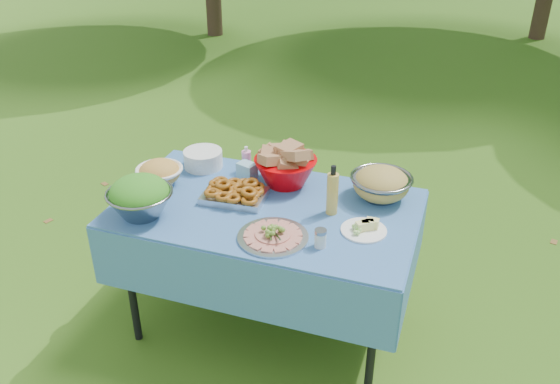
# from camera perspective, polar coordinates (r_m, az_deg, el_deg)

# --- Properties ---
(ground) EXTENTS (80.00, 80.00, 0.00)m
(ground) POSITION_cam_1_polar(r_m,az_deg,el_deg) (3.35, -1.19, -12.64)
(ground) COLOR #153209
(ground) RESTS_ON ground
(picnic_table) EXTENTS (1.46, 0.86, 0.76)m
(picnic_table) POSITION_cam_1_polar(r_m,az_deg,el_deg) (3.11, -1.26, -7.44)
(picnic_table) COLOR #719BD9
(picnic_table) RESTS_ON ground
(salad_bowl) EXTENTS (0.40, 0.40, 0.20)m
(salad_bowl) POSITION_cam_1_polar(r_m,az_deg,el_deg) (2.85, -13.35, -0.44)
(salad_bowl) COLOR gray
(salad_bowl) RESTS_ON picnic_table
(pasta_bowl_white) EXTENTS (0.28, 0.28, 0.13)m
(pasta_bowl_white) POSITION_cam_1_polar(r_m,az_deg,el_deg) (3.13, -11.52, 1.86)
(pasta_bowl_white) COLOR white
(pasta_bowl_white) RESTS_ON picnic_table
(plate_stack) EXTENTS (0.27, 0.27, 0.10)m
(plate_stack) POSITION_cam_1_polar(r_m,az_deg,el_deg) (3.27, -7.41, 3.19)
(plate_stack) COLOR white
(plate_stack) RESTS_ON picnic_table
(wipes_box) EXTENTS (0.11, 0.10, 0.09)m
(wipes_box) POSITION_cam_1_polar(r_m,az_deg,el_deg) (3.13, -3.19, 2.05)
(wipes_box) COLOR #8AC8DB
(wipes_box) RESTS_ON picnic_table
(sanitizer_bottle) EXTENTS (0.05, 0.05, 0.14)m
(sanitizer_bottle) POSITION_cam_1_polar(r_m,az_deg,el_deg) (3.20, -3.25, 3.20)
(sanitizer_bottle) COLOR pink
(sanitizer_bottle) RESTS_ON picnic_table
(bread_bowl) EXTENTS (0.41, 0.41, 0.22)m
(bread_bowl) POSITION_cam_1_polar(r_m,az_deg,el_deg) (3.05, 0.53, 2.64)
(bread_bowl) COLOR #CC0106
(bread_bowl) RESTS_ON picnic_table
(pasta_bowl_steel) EXTENTS (0.40, 0.40, 0.16)m
(pasta_bowl_steel) POSITION_cam_1_polar(r_m,az_deg,el_deg) (2.97, 9.71, 0.83)
(pasta_bowl_steel) COLOR gray
(pasta_bowl_steel) RESTS_ON picnic_table
(fried_tray) EXTENTS (0.32, 0.24, 0.07)m
(fried_tray) POSITION_cam_1_polar(r_m,az_deg,el_deg) (2.95, -4.42, -0.06)
(fried_tray) COLOR #BCBCC1
(fried_tray) RESTS_ON picnic_table
(charcuterie_platter) EXTENTS (0.38, 0.38, 0.07)m
(charcuterie_platter) POSITION_cam_1_polar(r_m,az_deg,el_deg) (2.64, -0.68, -3.79)
(charcuterie_platter) COLOR #B5B7BD
(charcuterie_platter) RESTS_ON picnic_table
(oil_bottle) EXTENTS (0.07, 0.07, 0.25)m
(oil_bottle) POSITION_cam_1_polar(r_m,az_deg,el_deg) (2.79, 5.08, 0.20)
(oil_bottle) COLOR gold
(oil_bottle) RESTS_ON picnic_table
(cheese_plate) EXTENTS (0.25, 0.25, 0.06)m
(cheese_plate) POSITION_cam_1_polar(r_m,az_deg,el_deg) (2.72, 8.09, -3.25)
(cheese_plate) COLOR white
(cheese_plate) RESTS_ON picnic_table
(shaker) EXTENTS (0.06, 0.06, 0.09)m
(shaker) POSITION_cam_1_polar(r_m,az_deg,el_deg) (2.59, 3.91, -4.47)
(shaker) COLOR silver
(shaker) RESTS_ON picnic_table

